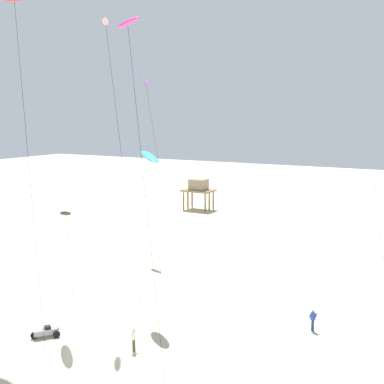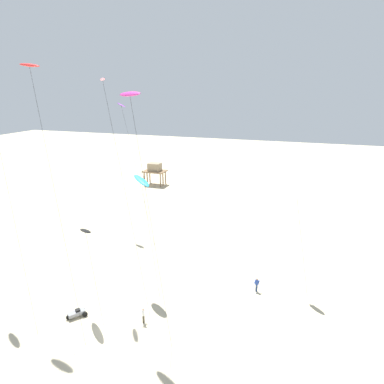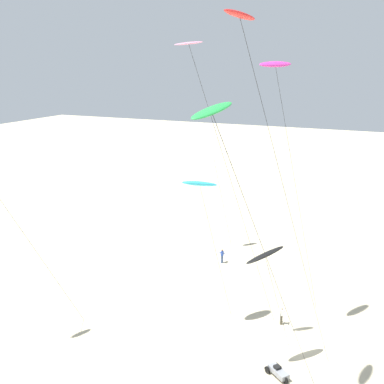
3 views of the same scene
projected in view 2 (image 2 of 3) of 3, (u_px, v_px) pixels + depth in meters
ground_plane at (115, 328)px, 33.14m from camera, size 260.00×260.00×0.00m
kite_white at (297, 197)px, 37.02m from camera, size 3.11×2.53×11.60m
kite_purple at (122, 109)px, 52.14m from camera, size 8.58×6.36×20.45m
kite_red at (30, 68)px, 31.01m from camera, size 8.82×6.23×24.79m
kite_cyan at (142, 181)px, 37.03m from camera, size 4.32×3.42×13.39m
kite_black at (85, 231)px, 33.36m from camera, size 3.91×3.16×9.59m
kite_pink at (105, 90)px, 34.45m from camera, size 7.72×6.14×23.55m
kite_magenta at (130, 96)px, 29.04m from camera, size 6.65×4.99×22.34m
kite_flyer_nearest at (257, 285)px, 38.89m from camera, size 0.61×0.59×1.67m
kite_flyer_middle at (143, 315)px, 33.67m from camera, size 0.65×0.67×1.67m
stilt_house at (155, 169)px, 81.42m from camera, size 5.25×3.78×5.34m
beach_buggy at (77, 313)px, 34.70m from camera, size 1.81×1.98×0.82m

